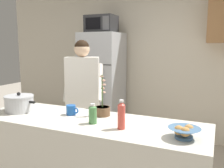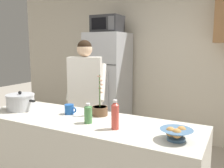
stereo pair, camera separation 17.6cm
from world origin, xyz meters
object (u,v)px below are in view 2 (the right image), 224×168
(person_near_pot, at_px, (85,88))
(cooking_pot, at_px, (20,102))
(bread_bowl, at_px, (176,133))
(refrigerator, at_px, (108,86))
(potted_orchid, at_px, (100,109))
(coffee_mug, at_px, (69,109))
(bottle_mid_counter, at_px, (115,115))
(microwave, at_px, (107,24))
(bottle_near_edge, at_px, (88,113))

(person_near_pot, relative_size, cooking_pot, 4.14)
(bread_bowl, bearing_deg, cooking_pot, 177.05)
(refrigerator, height_order, potted_orchid, refrigerator)
(refrigerator, relative_size, person_near_pot, 1.08)
(refrigerator, relative_size, coffee_mug, 13.73)
(refrigerator, height_order, bottle_mid_counter, refrigerator)
(microwave, relative_size, person_near_pot, 0.29)
(refrigerator, distance_m, bottle_near_edge, 2.10)
(bottle_near_edge, relative_size, bottle_mid_counter, 0.73)
(cooking_pot, height_order, bread_bowl, cooking_pot)
(person_near_pot, bearing_deg, refrigerator, 102.52)
(bottle_near_edge, bearing_deg, cooking_pot, 177.07)
(bottle_mid_counter, xyz_separation_m, potted_orchid, (-0.31, 0.28, -0.05))
(bottle_mid_counter, bearing_deg, microwave, 120.45)
(bottle_mid_counter, relative_size, potted_orchid, 0.61)
(refrigerator, height_order, microwave, microwave)
(person_near_pot, relative_size, coffee_mug, 12.66)
(microwave, height_order, person_near_pot, microwave)
(bread_bowl, xyz_separation_m, potted_orchid, (-0.80, 0.29, 0.01))
(refrigerator, height_order, bread_bowl, refrigerator)
(person_near_pot, relative_size, bottle_mid_counter, 6.93)
(person_near_pot, xyz_separation_m, cooking_pot, (-0.25, -0.84, -0.03))
(refrigerator, xyz_separation_m, potted_orchid, (0.82, -1.67, 0.08))
(person_near_pot, relative_size, potted_orchid, 4.21)
(cooking_pot, distance_m, coffee_mug, 0.57)
(microwave, height_order, coffee_mug, microwave)
(microwave, distance_m, person_near_pot, 1.38)
(refrigerator, distance_m, microwave, 1.04)
(person_near_pot, distance_m, potted_orchid, 0.87)
(refrigerator, relative_size, potted_orchid, 4.57)
(cooking_pot, height_order, coffee_mug, cooking_pot)
(cooking_pot, bearing_deg, potted_orchid, 13.69)
(coffee_mug, height_order, potted_orchid, potted_orchid)
(coffee_mug, bearing_deg, person_near_pot, 112.73)
(microwave, relative_size, bread_bowl, 2.05)
(microwave, bearing_deg, bottle_mid_counter, -59.55)
(coffee_mug, xyz_separation_m, potted_orchid, (0.29, 0.10, 0.02))
(microwave, bearing_deg, cooking_pot, -90.59)
(microwave, bearing_deg, coffee_mug, -72.90)
(coffee_mug, bearing_deg, bottle_mid_counter, -16.84)
(potted_orchid, bearing_deg, person_near_pot, 133.18)
(person_near_pot, height_order, coffee_mug, person_near_pot)
(refrigerator, distance_m, coffee_mug, 1.85)
(bread_bowl, bearing_deg, potted_orchid, 160.01)
(microwave, xyz_separation_m, bread_bowl, (1.62, -1.94, -0.97))
(cooking_pot, bearing_deg, bottle_near_edge, -2.93)
(cooking_pot, bearing_deg, refrigerator, 89.41)
(cooking_pot, distance_m, potted_orchid, 0.87)
(microwave, xyz_separation_m, bottle_near_edge, (0.86, -1.90, -0.93))
(bread_bowl, bearing_deg, person_near_pot, 146.43)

